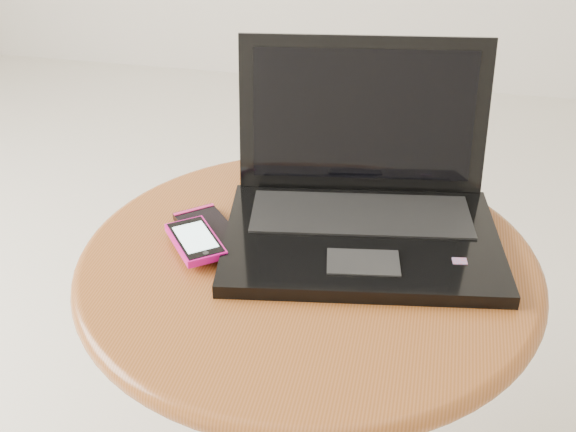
# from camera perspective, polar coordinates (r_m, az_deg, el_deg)

# --- Properties ---
(table) EXTENTS (0.64, 0.64, 0.51)m
(table) POSITION_cam_1_polar(r_m,az_deg,el_deg) (1.06, 1.52, -7.94)
(table) COLOR #5D2F1C
(table) RESTS_ON ground
(laptop) EXTENTS (0.42, 0.36, 0.25)m
(laptop) POSITION_cam_1_polar(r_m,az_deg,el_deg) (1.03, 5.86, 1.10)
(laptop) COLOR black
(laptop) RESTS_ON table
(phone_black) EXTENTS (0.13, 0.13, 0.01)m
(phone_black) POSITION_cam_1_polar(r_m,az_deg,el_deg) (1.04, -6.32, -1.11)
(phone_black) COLOR black
(phone_black) RESTS_ON table
(phone_pink) EXTENTS (0.11, 0.12, 0.01)m
(phone_pink) POSITION_cam_1_polar(r_m,az_deg,el_deg) (1.00, -7.34, -1.94)
(phone_pink) COLOR #D00D81
(phone_pink) RESTS_ON phone_black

